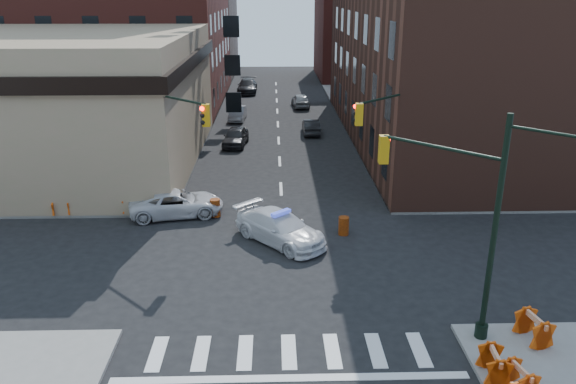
{
  "coord_description": "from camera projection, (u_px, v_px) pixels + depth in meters",
  "views": [
    {
      "loc": [
        -0.48,
        -23.04,
        11.68
      ],
      "look_at": [
        0.25,
        3.31,
        2.2
      ],
      "focal_mm": 35.0,
      "sensor_mm": 36.0,
      "label": 1
    }
  ],
  "objects": [
    {
      "name": "tree_ne_far",
      "position": [
        351.0,
        77.0,
        56.63
      ],
      "size": [
        3.0,
        3.0,
        4.85
      ],
      "color": "black",
      "rests_on": "sidewalk_ne"
    },
    {
      "name": "signal_pole_nw",
      "position": [
        169.0,
        141.0,
        29.03
      ],
      "size": [
        3.58,
        3.67,
        8.0
      ],
      "rotation": [
        0.0,
        0.0,
        -0.79
      ],
      "color": "black",
      "rests_on": "sidewalk_nw"
    },
    {
      "name": "barrel_bank",
      "position": [
        215.0,
        208.0,
        30.64
      ],
      "size": [
        0.59,
        0.59,
        0.99
      ],
      "primitive_type": "cylinder",
      "rotation": [
        0.0,
        0.0,
        0.08
      ],
      "color": "#C74609",
      "rests_on": "ground"
    },
    {
      "name": "sidewalk_nw",
      "position": [
        47.0,
        114.0,
        55.81
      ],
      "size": [
        34.0,
        54.5,
        0.15
      ],
      "primitive_type": "cube",
      "color": "gray",
      "rests_on": "ground"
    },
    {
      "name": "signal_pole_se",
      "position": [
        465.0,
        211.0,
        19.04
      ],
      "size": [
        5.4,
        5.27,
        8.0
      ],
      "rotation": [
        0.0,
        0.0,
        2.36
      ],
      "color": "black",
      "rests_on": "sidewalk_se"
    },
    {
      "name": "parked_car_efar",
      "position": [
        301.0,
        100.0,
        59.36
      ],
      "size": [
        1.97,
        4.32,
        1.44
      ],
      "primitive_type": "imported",
      "rotation": [
        0.0,
        0.0,
        3.21
      ],
      "color": "gray",
      "rests_on": "ground"
    },
    {
      "name": "parked_car_wnear",
      "position": [
        236.0,
        137.0,
        44.63
      ],
      "size": [
        2.17,
        4.41,
        1.45
      ],
      "primitive_type": "imported",
      "rotation": [
        0.0,
        0.0,
        -0.11
      ],
      "color": "black",
      "rests_on": "ground"
    },
    {
      "name": "pickup",
      "position": [
        177.0,
        203.0,
        30.7
      ],
      "size": [
        5.41,
        3.23,
        1.41
      ],
      "primitive_type": "imported",
      "rotation": [
        0.0,
        0.0,
        1.75
      ],
      "color": "silver",
      "rests_on": "ground"
    },
    {
      "name": "filler_ne",
      "position": [
        375.0,
        34.0,
        78.53
      ],
      "size": [
        16.0,
        16.0,
        12.0
      ],
      "primitive_type": "cube",
      "color": "#5A231C",
      "rests_on": "ground"
    },
    {
      "name": "sidewalk_ne",
      "position": [
        503.0,
        112.0,
        57.02
      ],
      "size": [
        34.0,
        54.5,
        0.15
      ],
      "primitive_type": "cube",
      "color": "gray",
      "rests_on": "ground"
    },
    {
      "name": "filler_nw",
      "position": [
        164.0,
        18.0,
        80.83
      ],
      "size": [
        20.0,
        18.0,
        16.0
      ],
      "primitive_type": "cube",
      "color": "brown",
      "rests_on": "ground"
    },
    {
      "name": "pedestrian_b",
      "position": [
        119.0,
        179.0,
        33.45
      ],
      "size": [
        1.12,
        1.04,
        1.85
      ],
      "primitive_type": "imported",
      "rotation": [
        0.0,
        0.0,
        0.49
      ],
      "color": "black",
      "rests_on": "sidewalk_nw"
    },
    {
      "name": "barricade_se_b",
      "position": [
        519.0,
        379.0,
        17.01
      ],
      "size": [
        0.83,
        1.25,
        0.86
      ],
      "primitive_type": null,
      "rotation": [
        0.0,
        0.0,
        1.81
      ],
      "color": "orange",
      "rests_on": "sidewalk_se"
    },
    {
      "name": "barrel_road",
      "position": [
        344.0,
        226.0,
        28.36
      ],
      "size": [
        0.63,
        0.63,
        0.94
      ],
      "primitive_type": "cylinder",
      "rotation": [
        0.0,
        0.0,
        0.22
      ],
      "color": "#C54A09",
      "rests_on": "ground"
    },
    {
      "name": "barricade_se_c",
      "position": [
        494.0,
        365.0,
        17.59
      ],
      "size": [
        0.71,
        1.29,
        0.94
      ],
      "primitive_type": null,
      "rotation": [
        0.0,
        0.0,
        1.5
      ],
      "color": "red",
      "rests_on": "sidewalk_se"
    },
    {
      "name": "commercial_row_ne",
      "position": [
        441.0,
        53.0,
        44.77
      ],
      "size": [
        14.0,
        34.0,
        14.0
      ],
      "primitive_type": "cube",
      "color": "#4E2A1F",
      "rests_on": "ground"
    },
    {
      "name": "barricade_nw_a",
      "position": [
        118.0,
        205.0,
        30.79
      ],
      "size": [
        1.3,
        0.81,
        0.91
      ],
      "primitive_type": null,
      "rotation": [
        0.0,
        0.0,
        -0.18
      ],
      "color": "#C84309",
      "rests_on": "sidewalk_nw"
    },
    {
      "name": "barricade_se_a",
      "position": [
        534.0,
        328.0,
        19.43
      ],
      "size": [
        0.91,
        1.44,
        1.0
      ],
      "primitive_type": null,
      "rotation": [
        0.0,
        0.0,
        1.76
      ],
      "color": "orange",
      "rests_on": "sidewalk_se"
    },
    {
      "name": "police_car",
      "position": [
        280.0,
        228.0,
        27.41
      ],
      "size": [
        5.04,
        5.25,
        1.5
      ],
      "primitive_type": "imported",
      "rotation": [
        0.0,
        0.0,
        0.74
      ],
      "color": "silver",
      "rests_on": "ground"
    },
    {
      "name": "pedestrian_c",
      "position": [
        93.0,
        180.0,
        33.26
      ],
      "size": [
        1.2,
        1.01,
        1.92
      ],
      "primitive_type": "imported",
      "rotation": [
        0.0,
        0.0,
        0.58
      ],
      "color": "black",
      "rests_on": "sidewalk_nw"
    },
    {
      "name": "parked_car_enear",
      "position": [
        311.0,
        127.0,
        48.31
      ],
      "size": [
        1.39,
        3.88,
        1.27
      ],
      "primitive_type": "imported",
      "rotation": [
        0.0,
        0.0,
        3.15
      ],
      "color": "black",
      "rests_on": "ground"
    },
    {
      "name": "pedestrian_a",
      "position": [
        126.0,
        195.0,
        30.67
      ],
      "size": [
        0.73,
        0.49,
        1.96
      ],
      "primitive_type": "imported",
      "rotation": [
        0.0,
        0.0,
        -0.03
      ],
      "color": "black",
      "rests_on": "sidewalk_nw"
    },
    {
      "name": "signal_pole_ne",
      "position": [
        393.0,
        139.0,
        29.35
      ],
      "size": [
        3.67,
        3.58,
        8.0
      ],
      "rotation": [
        0.0,
        0.0,
        -2.36
      ],
      "color": "black",
      "rests_on": "sidewalk_ne"
    },
    {
      "name": "bank_building",
      "position": [
        36.0,
        100.0,
        39.19
      ],
      "size": [
        22.0,
        22.0,
        9.0
      ],
      "primitive_type": "cube",
      "color": "#987D64",
      "rests_on": "ground"
    },
    {
      "name": "barricade_nw_b",
      "position": [
        62.0,
        208.0,
        30.49
      ],
      "size": [
        1.14,
        0.66,
        0.82
      ],
      "primitive_type": null,
      "rotation": [
        0.0,
        0.0,
        0.11
      ],
      "color": "red",
      "rests_on": "sidewalk_nw"
    },
    {
      "name": "parked_car_wfar",
      "position": [
        238.0,
        113.0,
        53.39
      ],
      "size": [
        1.64,
        4.04,
        1.3
      ],
      "primitive_type": "imported",
      "rotation": [
        0.0,
        0.0,
        -0.07
      ],
      "color": "gray",
      "rests_on": "ground"
    },
    {
      "name": "parked_car_wdeep",
      "position": [
        247.0,
        86.0,
        67.66
      ],
      "size": [
        2.32,
        5.6,
        1.62
      ],
      "primitive_type": "imported",
      "rotation": [
        0.0,
        0.0,
        -0.01
      ],
      "color": "black",
      "rests_on": "ground"
    },
    {
      "name": "ground",
      "position": [
        284.0,
        262.0,
        25.64
      ],
      "size": [
        140.0,
        140.0,
        0.0
      ],
      "primitive_type": "plane",
      "color": "black",
      "rests_on": "ground"
    },
    {
      "name": "tree_ne_near",
      "position": [
        363.0,
        90.0,
        49.11
      ],
      "size": [
        3.0,
        3.0,
        4.85
      ],
      "color": "black",
      "rests_on": "sidewalk_ne"
    }
  ]
}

